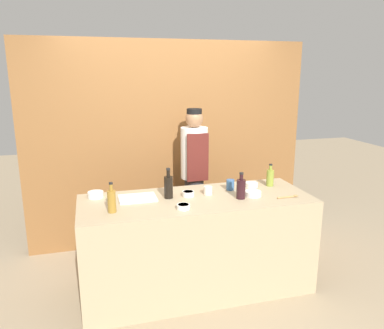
{
  "coord_description": "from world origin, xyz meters",
  "views": [
    {
      "loc": [
        -0.92,
        -3.13,
        2.04
      ],
      "look_at": [
        0.0,
        0.16,
        1.19
      ],
      "focal_mm": 35.0,
      "sensor_mm": 36.0,
      "label": 1
    }
  ],
  "objects_px": {
    "bottle_soy": "(168,186)",
    "cup_blue": "(230,185)",
    "bottle_vinegar": "(112,201)",
    "cup_cream": "(208,190)",
    "sauce_bowl_white": "(96,194)",
    "bottle_oil": "(270,177)",
    "sauce_bowl_yellow": "(253,193)",
    "bottle_wine": "(241,188)",
    "sauce_bowl_brown": "(252,184)",
    "sauce_bowl_purple": "(188,193)",
    "wooden_spoon": "(290,197)",
    "chef_center": "(194,175)",
    "cutting_board": "(138,198)",
    "sauce_bowl_red": "(183,206)"
  },
  "relations": [
    {
      "from": "bottle_soy",
      "to": "cup_blue",
      "type": "height_order",
      "value": "bottle_soy"
    },
    {
      "from": "bottle_vinegar",
      "to": "cup_cream",
      "type": "distance_m",
      "value": 0.94
    },
    {
      "from": "sauce_bowl_white",
      "to": "bottle_oil",
      "type": "xyz_separation_m",
      "value": [
        1.72,
        -0.09,
        0.06
      ]
    },
    {
      "from": "sauce_bowl_yellow",
      "to": "bottle_soy",
      "type": "height_order",
      "value": "bottle_soy"
    },
    {
      "from": "cup_cream",
      "to": "bottle_oil",
      "type": "bearing_deg",
      "value": 7.72
    },
    {
      "from": "sauce_bowl_yellow",
      "to": "bottle_wine",
      "type": "relative_size",
      "value": 0.64
    },
    {
      "from": "bottle_soy",
      "to": "cup_blue",
      "type": "xyz_separation_m",
      "value": [
        0.63,
        0.07,
        -0.06
      ]
    },
    {
      "from": "sauce_bowl_yellow",
      "to": "cup_cream",
      "type": "bearing_deg",
      "value": 157.9
    },
    {
      "from": "sauce_bowl_yellow",
      "to": "cup_blue",
      "type": "xyz_separation_m",
      "value": [
        -0.13,
        0.23,
        0.03
      ]
    },
    {
      "from": "sauce_bowl_brown",
      "to": "bottle_soy",
      "type": "bearing_deg",
      "value": -172.93
    },
    {
      "from": "sauce_bowl_purple",
      "to": "wooden_spoon",
      "type": "bearing_deg",
      "value": -18.02
    },
    {
      "from": "bottle_soy",
      "to": "bottle_vinegar",
      "type": "height_order",
      "value": "bottle_soy"
    },
    {
      "from": "sauce_bowl_white",
      "to": "bottle_soy",
      "type": "distance_m",
      "value": 0.68
    },
    {
      "from": "sauce_bowl_purple",
      "to": "cup_cream",
      "type": "height_order",
      "value": "cup_cream"
    },
    {
      "from": "cup_blue",
      "to": "bottle_oil",
      "type": "bearing_deg",
      "value": 2.63
    },
    {
      "from": "sauce_bowl_white",
      "to": "bottle_soy",
      "type": "xyz_separation_m",
      "value": [
        0.65,
        -0.19,
        0.08
      ]
    },
    {
      "from": "bottle_soy",
      "to": "wooden_spoon",
      "type": "relative_size",
      "value": 1.34
    },
    {
      "from": "chef_center",
      "to": "sauce_bowl_white",
      "type": "bearing_deg",
      "value": -154.23
    },
    {
      "from": "cutting_board",
      "to": "chef_center",
      "type": "relative_size",
      "value": 0.2
    },
    {
      "from": "sauce_bowl_purple",
      "to": "chef_center",
      "type": "height_order",
      "value": "chef_center"
    },
    {
      "from": "sauce_bowl_yellow",
      "to": "cup_cream",
      "type": "distance_m",
      "value": 0.42
    },
    {
      "from": "bottle_soy",
      "to": "cup_cream",
      "type": "distance_m",
      "value": 0.39
    },
    {
      "from": "sauce_bowl_red",
      "to": "bottle_wine",
      "type": "height_order",
      "value": "bottle_wine"
    },
    {
      "from": "sauce_bowl_yellow",
      "to": "sauce_bowl_brown",
      "type": "height_order",
      "value": "sauce_bowl_yellow"
    },
    {
      "from": "cutting_board",
      "to": "sauce_bowl_purple",
      "type": "bearing_deg",
      "value": -5.52
    },
    {
      "from": "sauce_bowl_yellow",
      "to": "cutting_board",
      "type": "relative_size",
      "value": 0.47
    },
    {
      "from": "bottle_soy",
      "to": "bottle_vinegar",
      "type": "distance_m",
      "value": 0.57
    },
    {
      "from": "bottle_oil",
      "to": "wooden_spoon",
      "type": "height_order",
      "value": "bottle_oil"
    },
    {
      "from": "sauce_bowl_white",
      "to": "sauce_bowl_brown",
      "type": "relative_size",
      "value": 1.14
    },
    {
      "from": "sauce_bowl_yellow",
      "to": "chef_center",
      "type": "height_order",
      "value": "chef_center"
    },
    {
      "from": "sauce_bowl_yellow",
      "to": "sauce_bowl_brown",
      "type": "xyz_separation_m",
      "value": [
        0.11,
        0.27,
        -0.0
      ]
    },
    {
      "from": "wooden_spoon",
      "to": "sauce_bowl_red",
      "type": "bearing_deg",
      "value": -178.81
    },
    {
      "from": "wooden_spoon",
      "to": "sauce_bowl_brown",
      "type": "bearing_deg",
      "value": 116.39
    },
    {
      "from": "bottle_wine",
      "to": "bottle_vinegar",
      "type": "xyz_separation_m",
      "value": [
        -1.16,
        -0.04,
        0.0
      ]
    },
    {
      "from": "bottle_soy",
      "to": "bottle_oil",
      "type": "bearing_deg",
      "value": 5.05
    },
    {
      "from": "bottle_wine",
      "to": "bottle_vinegar",
      "type": "distance_m",
      "value": 1.16
    },
    {
      "from": "sauce_bowl_red",
      "to": "bottle_oil",
      "type": "height_order",
      "value": "bottle_oil"
    },
    {
      "from": "bottle_wine",
      "to": "cutting_board",
      "type": "bearing_deg",
      "value": 165.68
    },
    {
      "from": "bottle_vinegar",
      "to": "wooden_spoon",
      "type": "relative_size",
      "value": 1.22
    },
    {
      "from": "sauce_bowl_brown",
      "to": "bottle_oil",
      "type": "relative_size",
      "value": 0.55
    },
    {
      "from": "sauce_bowl_white",
      "to": "bottle_wine",
      "type": "height_order",
      "value": "bottle_wine"
    },
    {
      "from": "sauce_bowl_white",
      "to": "cup_blue",
      "type": "xyz_separation_m",
      "value": [
        1.28,
        -0.11,
        0.02
      ]
    },
    {
      "from": "bottle_soy",
      "to": "bottle_vinegar",
      "type": "bearing_deg",
      "value": -156.44
    },
    {
      "from": "sauce_bowl_white",
      "to": "bottle_vinegar",
      "type": "bearing_deg",
      "value": -73.83
    },
    {
      "from": "sauce_bowl_white",
      "to": "bottle_oil",
      "type": "distance_m",
      "value": 1.72
    },
    {
      "from": "sauce_bowl_yellow",
      "to": "sauce_bowl_red",
      "type": "height_order",
      "value": "sauce_bowl_yellow"
    },
    {
      "from": "sauce_bowl_white",
      "to": "cup_cream",
      "type": "xyz_separation_m",
      "value": [
        1.03,
        -0.19,
        0.01
      ]
    },
    {
      "from": "wooden_spoon",
      "to": "cup_blue",
      "type": "bearing_deg",
      "value": 140.29
    },
    {
      "from": "bottle_wine",
      "to": "cup_blue",
      "type": "relative_size",
      "value": 2.39
    },
    {
      "from": "bottle_vinegar",
      "to": "cup_cream",
      "type": "height_order",
      "value": "bottle_vinegar"
    }
  ]
}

